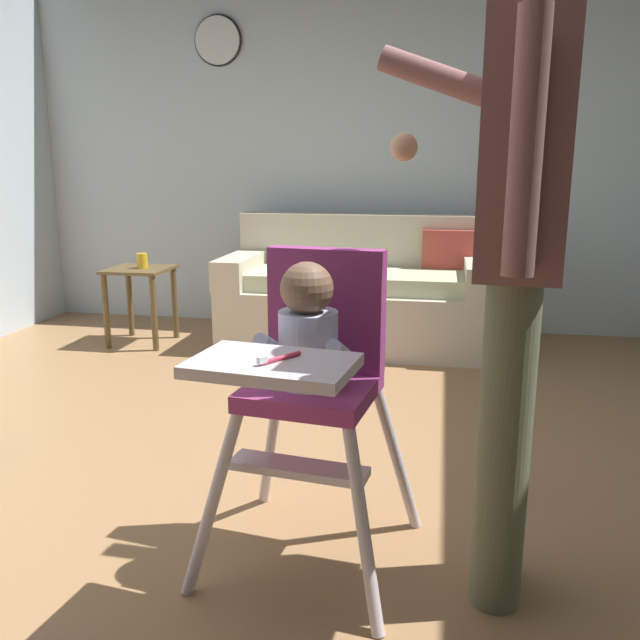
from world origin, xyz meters
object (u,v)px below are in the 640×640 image
(couch, at_px, (360,295))
(sippy_cup, at_px, (142,261))
(high_chair, at_px, (311,356))
(side_table, at_px, (140,288))
(wall_clock, at_px, (218,41))
(adult_standing, at_px, (515,250))

(couch, xyz_separation_m, sippy_cup, (-1.44, -0.29, 0.24))
(high_chair, relative_size, side_table, 1.84)
(side_table, xyz_separation_m, wall_clock, (0.35, 0.77, 1.69))
(adult_standing, distance_m, sippy_cup, 3.20)
(adult_standing, relative_size, sippy_cup, 17.28)
(high_chair, bearing_deg, sippy_cup, -137.19)
(sippy_cup, distance_m, wall_clock, 1.71)
(high_chair, bearing_deg, wall_clock, -149.52)
(adult_standing, height_order, wall_clock, wall_clock)
(side_table, bearing_deg, high_chair, -54.14)
(couch, bearing_deg, wall_clock, -113.12)
(adult_standing, relative_size, side_table, 3.32)
(couch, relative_size, wall_clock, 5.04)
(high_chair, height_order, side_table, high_chair)
(high_chair, xyz_separation_m, sippy_cup, (-1.62, 2.27, -0.08))
(sippy_cup, bearing_deg, couch, 11.46)
(high_chair, distance_m, sippy_cup, 2.79)
(couch, bearing_deg, sippy_cup, -78.54)
(high_chair, relative_size, adult_standing, 0.55)
(adult_standing, xyz_separation_m, wall_clock, (-1.84, 3.10, 1.09))
(high_chair, xyz_separation_m, adult_standing, (0.54, -0.06, 0.33))
(high_chair, distance_m, adult_standing, 0.64)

